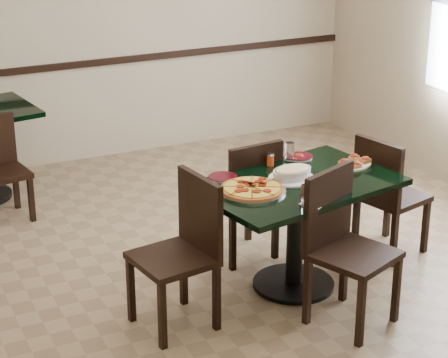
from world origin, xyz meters
name	(u,v)px	position (x,y,z in m)	size (l,w,h in m)	color
floor	(226,282)	(0.00, 0.00, 0.00)	(5.50, 5.50, 0.00)	olive
room_shell	(249,45)	(1.02, 1.73, 1.17)	(5.50, 5.50, 5.50)	silver
main_table	(296,208)	(0.39, -0.24, 0.57)	(1.41, 1.06, 0.75)	black
chair_far	(247,194)	(0.29, 0.26, 0.50)	(0.46, 0.46, 0.89)	black
chair_near	(342,239)	(0.45, -0.71, 0.54)	(0.59, 0.59, 0.96)	black
chair_right	(386,191)	(1.20, -0.09, 0.49)	(0.50, 0.50, 0.88)	black
chair_left	(185,244)	(-0.43, -0.35, 0.53)	(0.50, 0.50, 0.94)	black
pepperoni_pizza	(252,189)	(0.06, -0.27, 0.77)	(0.42, 0.42, 0.04)	silver
lasagna_casserole	(292,173)	(0.38, -0.19, 0.80)	(0.30, 0.30, 0.09)	silver
bread_basket	(330,185)	(0.50, -0.46, 0.79)	(0.28, 0.26, 0.10)	brown
bruschetta_platter	(355,162)	(0.88, -0.15, 0.77)	(0.34, 0.29, 0.05)	silver
side_plate_near	(314,201)	(0.32, -0.57, 0.76)	(0.17, 0.17, 0.02)	silver
side_plate_far_r	(299,157)	(0.62, 0.14, 0.76)	(0.18, 0.18, 0.03)	silver
side_plate_far_l	(223,177)	(-0.01, 0.01, 0.76)	(0.19, 0.19, 0.02)	silver
napkin_setting	(314,203)	(0.31, -0.59, 0.75)	(0.19, 0.19, 0.01)	white
water_glass_a	(290,152)	(0.53, 0.11, 0.82)	(0.06, 0.06, 0.14)	silver
water_glass_b	(306,196)	(0.25, -0.60, 0.82)	(0.06, 0.06, 0.13)	silver
pepper_shaker	(270,159)	(0.37, 0.09, 0.79)	(0.05, 0.05, 0.09)	#BA3213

